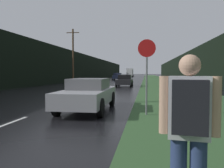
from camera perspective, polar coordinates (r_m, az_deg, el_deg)
grass_verge at (r=38.50m, az=11.71°, el=0.26°), size 6.00×240.00×0.02m
lane_stripe_b at (r=8.14m, az=-24.97°, el=-9.12°), size 0.12×3.00×0.01m
lane_stripe_c at (r=14.44m, az=-9.59°, el=-3.81°), size 0.12×3.00×0.01m
lane_stripe_d at (r=21.19m, az=-3.81°, el=-1.69°), size 0.12×3.00×0.01m
lane_stripe_e at (r=28.06m, az=-0.85°, el=-0.60°), size 0.12×3.00×0.01m
treeline_far_side at (r=50.43m, az=-8.17°, el=4.05°), size 2.00×140.00×5.63m
treeline_near_side at (r=49.13m, az=18.03°, el=3.88°), size 2.00×140.00×5.45m
utility_pole_far at (r=33.91m, az=-9.35°, el=6.70°), size 1.80×0.24×7.74m
stop_sign at (r=9.16m, az=8.34°, el=3.59°), size 0.68×0.07×2.91m
hitchhiker_with_backpack at (r=2.69m, az=18.02°, el=-10.05°), size 0.63×0.47×1.84m
car_passing_near at (r=10.41m, az=-5.76°, el=-2.37°), size 1.89×4.80×1.38m
car_passing_far at (r=28.11m, az=3.06°, el=0.80°), size 1.85×4.07×1.39m
car_oncoming at (r=53.01m, az=1.36°, el=1.82°), size 1.98×4.57×1.57m
delivery_truck at (r=94.59m, az=4.36°, el=2.81°), size 2.46×8.21×3.29m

